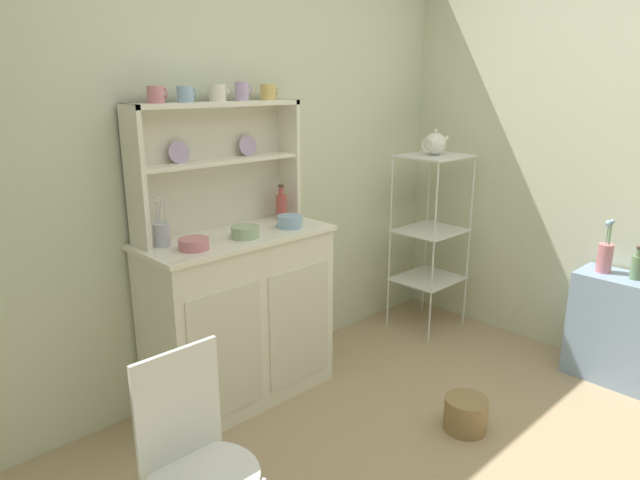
% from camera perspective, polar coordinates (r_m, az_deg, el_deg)
% --- Properties ---
extents(wall_back, '(3.84, 0.05, 2.50)m').
position_cam_1_polar(wall_back, '(3.14, -8.16, 8.01)').
color(wall_back, beige).
rests_on(wall_back, ground).
extents(hutch_cabinet, '(1.01, 0.45, 0.92)m').
position_cam_1_polar(hutch_cabinet, '(3.02, -8.15, -7.68)').
color(hutch_cabinet, silver).
rests_on(hutch_cabinet, ground).
extents(hutch_shelf_unit, '(0.94, 0.18, 0.65)m').
position_cam_1_polar(hutch_shelf_unit, '(2.93, -10.67, 8.40)').
color(hutch_shelf_unit, silver).
rests_on(hutch_shelf_unit, hutch_cabinet).
extents(bakers_rack, '(0.44, 0.37, 1.21)m').
position_cam_1_polar(bakers_rack, '(3.85, 11.21, 1.84)').
color(bakers_rack, silver).
rests_on(bakers_rack, ground).
extents(side_shelf_blue, '(0.28, 0.48, 0.62)m').
position_cam_1_polar(side_shelf_blue, '(3.65, 28.00, -7.96)').
color(side_shelf_blue, '#849EBC').
rests_on(side_shelf_blue, ground).
extents(wire_chair, '(0.36, 0.36, 0.85)m').
position_cam_1_polar(wire_chair, '(1.98, -12.77, -20.30)').
color(wire_chair, white).
rests_on(wire_chair, ground).
extents(floor_basket, '(0.21, 0.21, 0.17)m').
position_cam_1_polar(floor_basket, '(2.99, 14.61, -16.76)').
color(floor_basket, '#93754C').
rests_on(floor_basket, ground).
extents(cup_rose_0, '(0.09, 0.08, 0.08)m').
position_cam_1_polar(cup_rose_0, '(2.71, -16.38, 14.03)').
color(cup_rose_0, '#D17A84').
rests_on(cup_rose_0, hutch_shelf_unit).
extents(cup_sky_1, '(0.09, 0.08, 0.08)m').
position_cam_1_polar(cup_sky_1, '(2.78, -13.54, 14.25)').
color(cup_sky_1, '#8EB2D1').
rests_on(cup_sky_1, hutch_shelf_unit).
extents(cup_cream_2, '(0.10, 0.08, 0.08)m').
position_cam_1_polar(cup_cream_2, '(2.88, -10.38, 14.53)').
color(cup_cream_2, silver).
rests_on(cup_cream_2, hutch_shelf_unit).
extents(cup_lilac_3, '(0.08, 0.07, 0.09)m').
position_cam_1_polar(cup_lilac_3, '(2.96, -7.94, 14.78)').
color(cup_lilac_3, '#B79ECC').
rests_on(cup_lilac_3, hutch_shelf_unit).
extents(cup_gold_4, '(0.09, 0.08, 0.08)m').
position_cam_1_polar(cup_gold_4, '(3.07, -5.30, 14.77)').
color(cup_gold_4, '#DBB760').
rests_on(cup_gold_4, hutch_shelf_unit).
extents(bowl_mixing_large, '(0.14, 0.14, 0.05)m').
position_cam_1_polar(bowl_mixing_large, '(2.65, -12.74, -0.39)').
color(bowl_mixing_large, '#D17A84').
rests_on(bowl_mixing_large, hutch_cabinet).
extents(bowl_floral_medium, '(0.14, 0.14, 0.06)m').
position_cam_1_polar(bowl_floral_medium, '(2.81, -7.65, 0.82)').
color(bowl_floral_medium, '#9EB78E').
rests_on(bowl_floral_medium, hutch_cabinet).
extents(bowl_cream_small, '(0.14, 0.14, 0.06)m').
position_cam_1_polar(bowl_cream_small, '(2.98, -3.11, 1.90)').
color(bowl_cream_small, '#8EB2D1').
rests_on(bowl_cream_small, hutch_cabinet).
extents(jam_bottle, '(0.06, 0.06, 0.20)m').
position_cam_1_polar(jam_bottle, '(3.14, -3.95, 3.48)').
color(jam_bottle, '#B74C47').
rests_on(jam_bottle, hutch_cabinet).
extents(utensil_jar, '(0.08, 0.08, 0.23)m').
position_cam_1_polar(utensil_jar, '(2.74, -15.83, 0.62)').
color(utensil_jar, '#B2B7C6').
rests_on(utensil_jar, hutch_cabinet).
extents(porcelain_teapot, '(0.24, 0.14, 0.17)m').
position_cam_1_polar(porcelain_teapot, '(3.76, 11.63, 9.58)').
color(porcelain_teapot, white).
rests_on(porcelain_teapot, bakers_rack).
extents(flower_vase, '(0.08, 0.08, 0.31)m').
position_cam_1_polar(flower_vase, '(3.55, 27.04, -1.39)').
color(flower_vase, '#D17A84').
rests_on(flower_vase, side_shelf_blue).
extents(oil_bottle, '(0.06, 0.06, 0.19)m').
position_cam_1_polar(oil_bottle, '(3.51, 29.55, -2.35)').
color(oil_bottle, '#6B8C60').
rests_on(oil_bottle, side_shelf_blue).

